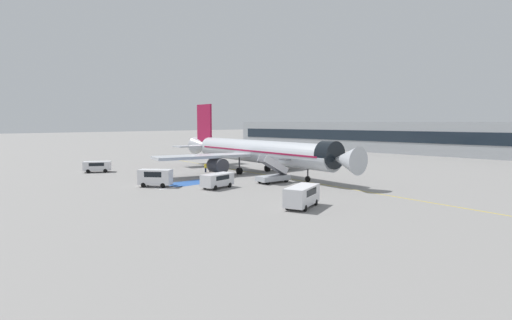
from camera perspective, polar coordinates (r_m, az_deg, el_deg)
The scene contains 18 objects.
ground_plane at distance 65.52m, azimuth 0.42°, elevation -2.12°, with size 600.00×600.00×0.00m, color gray.
apron_leadline_yellow at distance 66.65m, azimuth 0.51°, elevation -1.99°, with size 0.20×76.49×0.01m, color gold.
apron_stand_patch_blue at distance 58.23m, azimuth -8.45°, elevation -3.13°, with size 4.04×9.54×0.01m, color #2856A8.
apron_walkway_bar_0 at distance 57.74m, azimuth -14.60°, elevation -3.32°, with size 0.44×3.60×0.01m, color silver.
apron_walkway_bar_1 at distance 56.72m, azimuth -13.99°, elevation -3.46°, with size 0.44×3.60×0.01m, color silver.
apron_walkway_bar_2 at distance 55.71m, azimuth -13.35°, elevation -3.60°, with size 0.44×3.60×0.01m, color silver.
apron_walkway_bar_3 at distance 54.70m, azimuth -12.69°, elevation -3.75°, with size 0.44×3.60×0.01m, color silver.
apron_walkway_bar_4 at distance 53.70m, azimuth -12.00°, elevation -3.91°, with size 0.44×3.60×0.01m, color silver.
airliner at distance 66.86m, azimuth 0.13°, elevation 1.22°, with size 42.37×33.49×12.16m.
boarding_stairs_forward at distance 56.86m, azimuth 2.49°, elevation -2.26°, with size 2.83×5.44×4.12m.
fuel_tanker at distance 86.12m, azimuth 7.75°, elevation 0.85°, with size 10.40×3.58×3.55m.
service_van_0 at distance 54.93m, azimuth -14.20°, elevation -2.31°, with size 4.51×4.02×2.31m.
service_van_1 at distance 74.00m, azimuth -21.73°, elevation -0.75°, with size 4.01×4.87×1.87m.
service_van_2 at distance 52.39m, azimuth -5.55°, elevation -2.78°, with size 2.57×4.80×1.90m.
service_van_3 at distance 40.69m, azimuth 6.57°, elevation -4.95°, with size 3.51×5.51×2.18m.
ground_crew_0 at distance 69.08m, azimuth -7.21°, elevation -1.00°, with size 0.47×0.33×1.62m.
ground_crew_1 at distance 69.72m, azimuth -6.60°, elevation -0.83°, with size 0.45×0.27×1.80m.
terminal_building at distance 117.74m, azimuth 22.70°, elevation 2.92°, with size 130.06×12.10×8.61m.
Camera 1 is at (45.61, -46.25, 8.61)m, focal length 28.00 mm.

